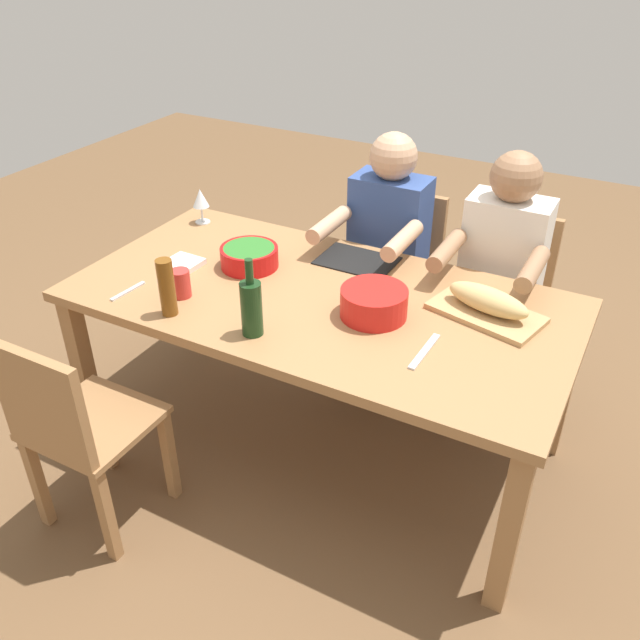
{
  "coord_description": "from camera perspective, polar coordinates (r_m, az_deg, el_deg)",
  "views": [
    {
      "loc": [
        1.06,
        -1.97,
        2.03
      ],
      "look_at": [
        0.0,
        0.0,
        0.63
      ],
      "focal_mm": 37.59,
      "sensor_mm": 36.0,
      "label": 1
    }
  ],
  "objects": [
    {
      "name": "cup_near_left",
      "position": [
        2.61,
        -11.77,
        3.07
      ],
      "size": [
        0.07,
        0.07,
        0.11
      ],
      "primitive_type": "cylinder",
      "color": "red",
      "rests_on": "dining_table"
    },
    {
      "name": "chair_far_right",
      "position": [
        3.23,
        15.35,
        2.16
      ],
      "size": [
        0.4,
        0.4,
        0.85
      ],
      "color": "#9E7044",
      "rests_on": "ground_plane"
    },
    {
      "name": "beer_bottle",
      "position": [
        2.48,
        -12.91,
        2.71
      ],
      "size": [
        0.06,
        0.06,
        0.22
      ],
      "primitive_type": "cylinder",
      "color": "brown",
      "rests_on": "dining_table"
    },
    {
      "name": "placemat_far_center",
      "position": [
        2.84,
        3.17,
        5.07
      ],
      "size": [
        0.32,
        0.23,
        0.01
      ],
      "primitive_type": "cube",
      "color": "black",
      "rests_on": "dining_table"
    },
    {
      "name": "ground_plane",
      "position": [
        3.02,
        0.0,
        -10.15
      ],
      "size": [
        8.0,
        8.0,
        0.0
      ],
      "primitive_type": "plane",
      "color": "brown"
    },
    {
      "name": "cutting_board",
      "position": [
        2.53,
        13.95,
        0.59
      ],
      "size": [
        0.44,
        0.31,
        0.02
      ],
      "primitive_type": "cube",
      "rotation": [
        0.0,
        0.0,
        -0.24
      ],
      "color": "tan",
      "rests_on": "dining_table"
    },
    {
      "name": "chair_near_left",
      "position": [
        2.51,
        -20.14,
        -8.48
      ],
      "size": [
        0.4,
        0.4,
        0.85
      ],
      "color": "#9E7044",
      "rests_on": "ground_plane"
    },
    {
      "name": "diner_far_right",
      "position": [
        2.97,
        15.01,
        4.21
      ],
      "size": [
        0.41,
        0.53,
        1.2
      ],
      "color": "#2D2D38",
      "rests_on": "ground_plane"
    },
    {
      "name": "fork_near_left",
      "position": [
        2.71,
        -16.03,
        2.38
      ],
      "size": [
        0.03,
        0.17,
        0.01
      ],
      "primitive_type": "cube",
      "rotation": [
        0.0,
        0.0,
        -0.08
      ],
      "color": "silver",
      "rests_on": "dining_table"
    },
    {
      "name": "diner_far_center",
      "position": [
        3.11,
        5.54,
        6.5
      ],
      "size": [
        0.41,
        0.53,
        1.2
      ],
      "color": "#2D2D38",
      "rests_on": "ground_plane"
    },
    {
      "name": "napkin_stack",
      "position": [
        2.85,
        -11.61,
        4.71
      ],
      "size": [
        0.14,
        0.14,
        0.02
      ],
      "primitive_type": "cube",
      "rotation": [
        0.0,
        0.0,
        -0.04
      ],
      "color": "white",
      "rests_on": "dining_table"
    },
    {
      "name": "carving_knife",
      "position": [
        2.29,
        8.88,
        -2.65
      ],
      "size": [
        0.03,
        0.23,
        0.01
      ],
      "primitive_type": "cube",
      "rotation": [
        0.0,
        0.0,
        1.55
      ],
      "color": "silver",
      "rests_on": "dining_table"
    },
    {
      "name": "serving_bowl_greens",
      "position": [
        2.79,
        -6.04,
        5.47
      ],
      "size": [
        0.24,
        0.24,
        0.09
      ],
      "color": "red",
      "rests_on": "dining_table"
    },
    {
      "name": "wine_glass",
      "position": [
        3.2,
        -10.13,
        10.07
      ],
      "size": [
        0.08,
        0.08,
        0.17
      ],
      "color": "silver",
      "rests_on": "dining_table"
    },
    {
      "name": "dining_table",
      "position": [
        2.62,
        0.0,
        0.63
      ],
      "size": [
        1.93,
        0.98,
        0.74
      ],
      "color": "#9E7044",
      "rests_on": "ground_plane"
    },
    {
      "name": "chair_far_center",
      "position": [
        3.35,
        6.62,
        4.38
      ],
      "size": [
        0.4,
        0.4,
        0.85
      ],
      "color": "#9E7044",
      "rests_on": "ground_plane"
    },
    {
      "name": "bread_loaf",
      "position": [
        2.5,
        14.11,
        1.66
      ],
      "size": [
        0.34,
        0.18,
        0.09
      ],
      "primitive_type": "ellipsoid",
      "rotation": [
        0.0,
        0.0,
        -0.24
      ],
      "color": "tan",
      "rests_on": "cutting_board"
    },
    {
      "name": "wine_bottle",
      "position": [
        2.31,
        -5.86,
        1.13
      ],
      "size": [
        0.08,
        0.08,
        0.29
      ],
      "color": "#193819",
      "rests_on": "dining_table"
    },
    {
      "name": "serving_bowl_fruit",
      "position": [
        2.43,
        4.61,
        1.61
      ],
      "size": [
        0.25,
        0.25,
        0.11
      ],
      "color": "red",
      "rests_on": "dining_table"
    }
  ]
}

